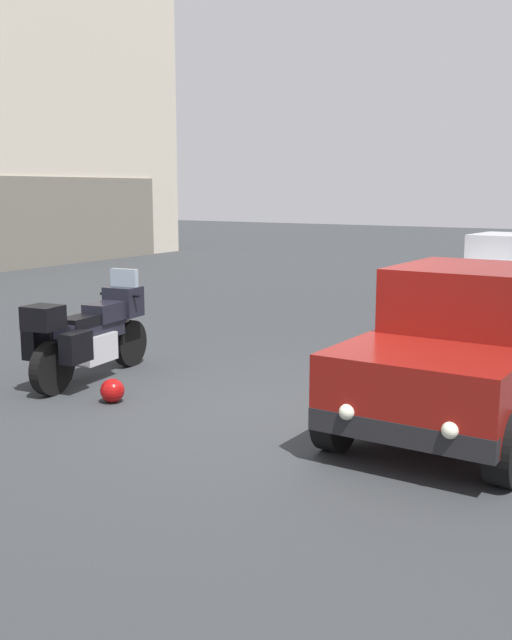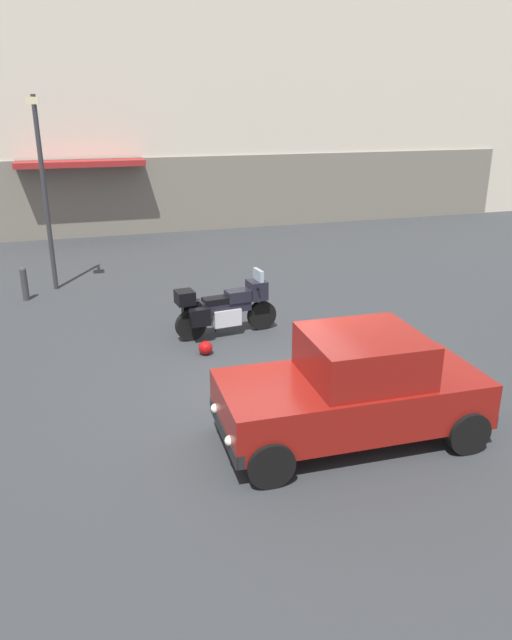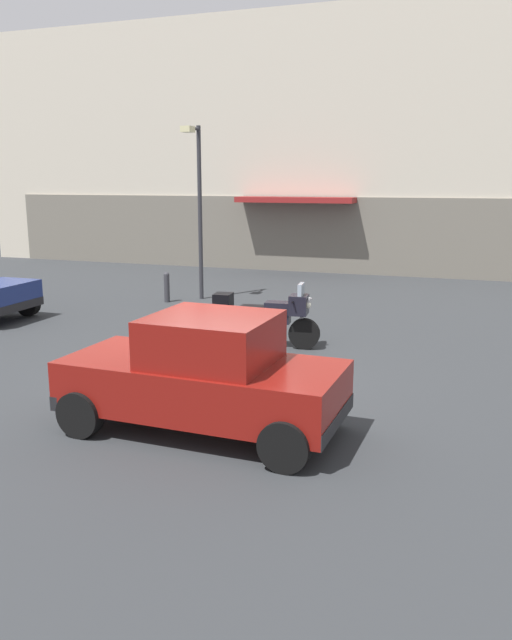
% 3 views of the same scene
% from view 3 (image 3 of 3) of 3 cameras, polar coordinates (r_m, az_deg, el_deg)
% --- Properties ---
extents(ground_plane, '(80.00, 80.00, 0.00)m').
position_cam_3_polar(ground_plane, '(10.69, -3.48, -6.10)').
color(ground_plane, '#2D3033').
extents(building_facade_rear, '(33.05, 3.40, 9.45)m').
position_cam_3_polar(building_facade_rear, '(24.82, 10.55, 15.17)').
color(building_facade_rear, beige).
rests_on(building_facade_rear, ground).
extents(motorcycle, '(2.26, 0.85, 1.36)m').
position_cam_3_polar(motorcycle, '(13.13, 0.68, 0.23)').
color(motorcycle, black).
rests_on(motorcycle, ground).
extents(helmet, '(0.28, 0.28, 0.28)m').
position_cam_3_polar(helmet, '(12.62, -3.44, -2.53)').
color(helmet, '#990C0C').
rests_on(helmet, ground).
extents(car_hatchback_near, '(3.92, 1.89, 1.64)m').
position_cam_3_polar(car_hatchback_near, '(8.67, -4.62, -4.94)').
color(car_hatchback_near, maroon).
rests_on(car_hatchback_near, ground).
extents(streetlamp_curbside, '(0.28, 0.94, 4.88)m').
position_cam_3_polar(streetlamp_curbside, '(18.28, -5.26, 11.01)').
color(streetlamp_curbside, '#2D2D33').
rests_on(streetlamp_curbside, ground).
extents(bollard_curbside, '(0.16, 0.16, 0.86)m').
position_cam_3_polar(bollard_curbside, '(18.23, -8.01, 3.03)').
color(bollard_curbside, '#333338').
rests_on(bollard_curbside, ground).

